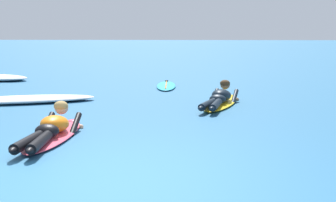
# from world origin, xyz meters

# --- Properties ---
(ground_plane) EXTENTS (120.00, 120.00, 0.00)m
(ground_plane) POSITION_xyz_m (0.00, 10.00, 0.00)
(ground_plane) COLOR #235B84
(surfer_near) EXTENTS (0.56, 2.63, 0.53)m
(surfer_near) POSITION_xyz_m (-0.99, 1.90, 0.14)
(surfer_near) COLOR #E54C66
(surfer_near) RESTS_ON ground
(surfer_far) EXTENTS (1.09, 2.67, 0.53)m
(surfer_far) POSITION_xyz_m (1.62, 5.26, 0.14)
(surfer_far) COLOR yellow
(surfer_far) RESTS_ON ground
(drifting_surfboard) EXTENTS (0.61, 2.28, 0.16)m
(drifting_surfboard) POSITION_xyz_m (0.30, 8.63, 0.03)
(drifting_surfboard) COLOR #2DB2D1
(drifting_surfboard) RESTS_ON ground
(whitewater_back) EXTENTS (3.17, 1.80, 0.15)m
(whitewater_back) POSITION_xyz_m (-2.62, 5.44, 0.07)
(whitewater_back) COLOR white
(whitewater_back) RESTS_ON ground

